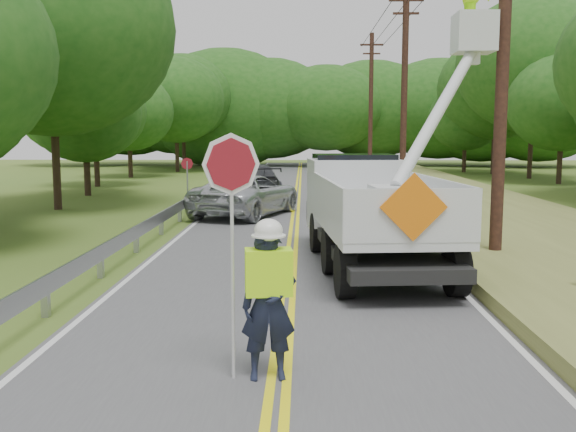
{
  "coord_description": "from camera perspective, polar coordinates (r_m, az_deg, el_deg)",
  "views": [
    {
      "loc": [
        0.3,
        -6.6,
        3.12
      ],
      "look_at": [
        0.0,
        6.0,
        1.5
      ],
      "focal_mm": 40.11,
      "sensor_mm": 36.0,
      "label": 1
    }
  ],
  "objects": [
    {
      "name": "ground",
      "position": [
        7.31,
        -1.18,
        -17.96
      ],
      "size": [
        140.0,
        140.0,
        0.0
      ],
      "primitive_type": "plane",
      "color": "#436222",
      "rests_on": "ground"
    },
    {
      "name": "road",
      "position": [
        20.83,
        0.53,
        -1.26
      ],
      "size": [
        7.2,
        96.0,
        0.03
      ],
      "color": "#4F4F52",
      "rests_on": "ground"
    },
    {
      "name": "guardrail",
      "position": [
        22.08,
        -9.92,
        0.54
      ],
      "size": [
        0.18,
        48.0,
        0.77
      ],
      "color": "#9E9FA5",
      "rests_on": "ground"
    },
    {
      "name": "utility_poles",
      "position": [
        24.17,
        12.87,
        12.25
      ],
      "size": [
        1.6,
        43.3,
        10.0
      ],
      "color": "black",
      "rests_on": "ground"
    },
    {
      "name": "tall_grass_verge",
      "position": [
        21.89,
        19.45,
        -0.89
      ],
      "size": [
        7.0,
        96.0,
        0.3
      ],
      "primitive_type": "cube",
      "color": "olive",
      "rests_on": "ground"
    },
    {
      "name": "treeline_left",
      "position": [
        37.01,
        -15.68,
        11.3
      ],
      "size": [
        10.35,
        55.77,
        11.77
      ],
      "color": "#332319",
      "rests_on": "ground"
    },
    {
      "name": "treeline_horizon",
      "position": [
        62.9,
        1.95,
        9.49
      ],
      "size": [
        56.03,
        13.53,
        11.6
      ],
      "color": "#1D4F15",
      "rests_on": "ground"
    },
    {
      "name": "flagger",
      "position": [
        8.13,
        -1.81,
        -6.9
      ],
      "size": [
        1.16,
        0.54,
        3.11
      ],
      "color": "#191E33",
      "rests_on": "road"
    },
    {
      "name": "bucket_truck",
      "position": [
        15.92,
        7.53,
        1.79
      ],
      "size": [
        4.35,
        7.51,
        7.09
      ],
      "color": "black",
      "rests_on": "road"
    },
    {
      "name": "suv_silver",
      "position": [
        24.51,
        -3.69,
        1.89
      ],
      "size": [
        4.34,
        6.2,
        1.57
      ],
      "primitive_type": "imported",
      "rotation": [
        0.0,
        0.0,
        2.8
      ],
      "color": "silver",
      "rests_on": "road"
    },
    {
      "name": "suv_darkgrey",
      "position": [
        30.66,
        -3.22,
        3.09
      ],
      "size": [
        3.39,
        6.14,
        1.68
      ],
      "primitive_type": "imported",
      "rotation": [
        0.0,
        0.0,
        3.33
      ],
      "color": "#323539",
      "rests_on": "road"
    },
    {
      "name": "stop_sign_permanent",
      "position": [
        25.18,
        -8.92,
        3.39
      ],
      "size": [
        0.46,
        0.15,
        2.2
      ],
      "color": "#9E9FA5",
      "rests_on": "ground"
    }
  ]
}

